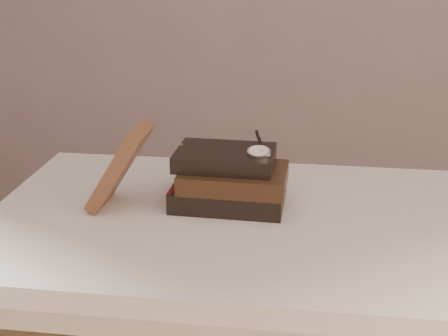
# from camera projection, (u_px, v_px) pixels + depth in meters

# --- Properties ---
(table) EXTENTS (1.00, 0.60, 0.75)m
(table) POSITION_uv_depth(u_px,v_px,m) (247.00, 258.00, 1.18)
(table) COLOR silver
(table) RESTS_ON ground
(book_stack) EXTENTS (0.23, 0.16, 0.11)m
(book_stack) POSITION_uv_depth(u_px,v_px,m) (230.00, 180.00, 1.18)
(book_stack) COLOR black
(book_stack) RESTS_ON table
(journal) EXTENTS (0.12, 0.11, 0.17)m
(journal) POSITION_uv_depth(u_px,v_px,m) (120.00, 166.00, 1.16)
(journal) COLOR #462A1B
(journal) RESTS_ON table
(pocket_watch) EXTENTS (0.05, 0.15, 0.02)m
(pocket_watch) POSITION_uv_depth(u_px,v_px,m) (259.00, 150.00, 1.15)
(pocket_watch) COLOR silver
(pocket_watch) RESTS_ON book_stack
(eyeglasses) EXTENTS (0.09, 0.11, 0.04)m
(eyeglasses) POSITION_uv_depth(u_px,v_px,m) (198.00, 159.00, 1.26)
(eyeglasses) COLOR silver
(eyeglasses) RESTS_ON book_stack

